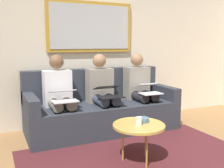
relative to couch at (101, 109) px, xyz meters
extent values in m
cube|color=beige|center=(0.00, -0.48, 0.99)|extent=(6.00, 0.12, 2.60)
cube|color=#4C1E23|center=(0.00, 1.27, -0.31)|extent=(2.60, 1.80, 0.01)
cube|color=#2D333D|center=(0.00, 0.07, -0.10)|extent=(2.20, 0.90, 0.42)
cube|color=#2D333D|center=(0.00, -0.28, 0.35)|extent=(2.20, 0.20, 0.48)
cube|color=#2D333D|center=(-1.03, 0.07, 0.21)|extent=(0.14, 0.90, 0.20)
cube|color=#2D333D|center=(1.03, 0.07, 0.21)|extent=(0.14, 0.90, 0.20)
cube|color=#B7892D|center=(0.00, -0.39, 1.24)|extent=(1.41, 0.04, 0.78)
cube|color=#B2B7BC|center=(0.00, -0.37, 1.24)|extent=(1.31, 0.01, 0.68)
cylinder|color=tan|center=(0.05, 1.22, 0.09)|extent=(0.57, 0.57, 0.03)
torus|color=tan|center=(0.05, 1.22, 0.11)|extent=(0.57, 0.57, 0.02)
cylinder|color=#B28E42|center=(0.05, 1.39, -0.11)|extent=(0.02, 0.02, 0.39)
cylinder|color=#B28E42|center=(-0.10, 1.13, -0.11)|extent=(0.02, 0.02, 0.39)
cylinder|color=#B28E42|center=(0.20, 1.13, -0.11)|extent=(0.02, 0.02, 0.39)
cylinder|color=silver|center=(0.06, 1.24, 0.15)|extent=(0.07, 0.07, 0.09)
cylinder|color=slate|center=(-0.04, 1.15, 0.13)|extent=(0.14, 0.14, 0.05)
cube|color=gray|center=(-0.64, -0.03, 0.36)|extent=(0.38, 0.22, 0.50)
sphere|color=#997051|center=(-0.64, -0.03, 0.73)|extent=(0.20, 0.20, 0.20)
cylinder|color=#232328|center=(-0.73, 0.18, 0.18)|extent=(0.14, 0.42, 0.14)
cylinder|color=#232328|center=(-0.55, 0.18, 0.18)|extent=(0.14, 0.42, 0.14)
cylinder|color=#232328|center=(-0.73, 0.39, -0.10)|extent=(0.11, 0.11, 0.42)
cylinder|color=#232328|center=(-0.55, 0.39, -0.10)|extent=(0.11, 0.11, 0.42)
cube|color=white|center=(-0.64, 0.39, 0.25)|extent=(0.31, 0.21, 0.01)
cube|color=white|center=(-0.64, 0.25, 0.36)|extent=(0.31, 0.21, 0.07)
cube|color=#A5C6EA|center=(-0.64, 0.25, 0.37)|extent=(0.28, 0.18, 0.06)
cube|color=gray|center=(0.00, -0.03, 0.36)|extent=(0.38, 0.22, 0.50)
sphere|color=#997051|center=(0.00, -0.03, 0.73)|extent=(0.20, 0.20, 0.20)
cylinder|color=#384256|center=(-0.09, 0.18, 0.18)|extent=(0.14, 0.42, 0.14)
cylinder|color=#384256|center=(0.09, 0.18, 0.18)|extent=(0.14, 0.42, 0.14)
cylinder|color=#384256|center=(-0.09, 0.39, -0.10)|extent=(0.11, 0.11, 0.42)
cylinder|color=#384256|center=(0.09, 0.39, -0.10)|extent=(0.11, 0.11, 0.42)
cube|color=black|center=(0.00, 0.39, 0.25)|extent=(0.35, 0.22, 0.01)
cube|color=black|center=(0.00, 0.24, 0.37)|extent=(0.35, 0.22, 0.08)
cube|color=#A5C6EA|center=(0.00, 0.25, 0.37)|extent=(0.31, 0.19, 0.06)
cube|color=silver|center=(0.64, -0.03, 0.36)|extent=(0.38, 0.22, 0.50)
sphere|color=brown|center=(0.64, -0.03, 0.73)|extent=(0.20, 0.20, 0.20)
cylinder|color=gray|center=(0.55, 0.18, 0.18)|extent=(0.14, 0.42, 0.14)
cylinder|color=gray|center=(0.73, 0.18, 0.18)|extent=(0.14, 0.42, 0.14)
cylinder|color=gray|center=(0.55, 0.39, -0.10)|extent=(0.11, 0.11, 0.42)
cylinder|color=gray|center=(0.73, 0.39, -0.10)|extent=(0.11, 0.11, 0.42)
cube|color=silver|center=(0.64, 0.39, 0.25)|extent=(0.32, 0.21, 0.01)
cube|color=silver|center=(0.64, 0.26, 0.36)|extent=(0.32, 0.21, 0.06)
cube|color=#A5C6EA|center=(0.64, 0.26, 0.37)|extent=(0.29, 0.18, 0.05)
camera|label=1|loc=(1.45, 3.58, 0.97)|focal=41.97mm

